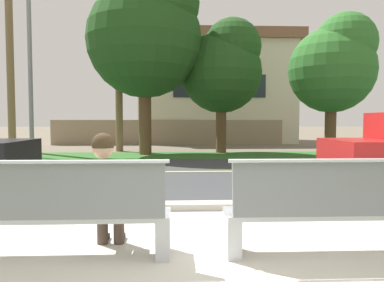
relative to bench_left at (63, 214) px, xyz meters
name	(u,v)px	position (x,y,z in m)	size (l,w,h in m)	color
ground_plane	(183,165)	(1.32, 7.65, -0.47)	(140.00, 140.00, 0.00)	#665B4C
sidewalk_pavement	(198,256)	(1.32, 0.05, -0.46)	(44.00, 3.60, 0.01)	beige
curb_edge	(190,206)	(1.32, 2.00, -0.41)	(44.00, 0.30, 0.11)	#ADA89E
street_asphalt	(184,172)	(1.32, 6.15, -0.46)	(52.00, 8.00, 0.01)	#383A3D
road_centre_line	(184,172)	(1.32, 6.15, -0.46)	(48.00, 0.14, 0.01)	#E0CC4C
far_verge_grass	(181,155)	(1.32, 10.75, -0.46)	(48.00, 2.80, 0.02)	#2D6026
bench_left	(63,214)	(0.00, 0.00, 0.00)	(2.08, 0.48, 1.01)	silver
bench_right	(329,211)	(2.64, 0.00, 0.00)	(2.08, 0.48, 1.01)	silver
seated_person_white	(105,189)	(0.38, 0.17, 0.21)	(0.52, 0.68, 1.25)	#47382D
streetlamp	(32,53)	(-4.27, 10.55, 3.42)	(0.24, 2.10, 6.77)	gray
shade_tree_far_left	(148,31)	(0.03, 11.08, 4.41)	(4.54, 4.54, 7.50)	brown
shade_tree_left	(224,67)	(3.11, 11.72, 3.14)	(3.37, 3.37, 5.56)	brown
shade_tree_centre	(335,64)	(7.38, 10.74, 3.13)	(3.36, 3.36, 5.55)	brown
palm_tree_short	(118,0)	(-1.40, 12.86, 6.17)	(2.09, 1.98, 8.28)	brown
garden_wall	(168,132)	(0.66, 17.24, 0.23)	(13.00, 0.36, 1.40)	gray
house_across_street	(214,90)	(3.59, 20.44, 2.90)	(9.96, 6.91, 6.64)	beige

